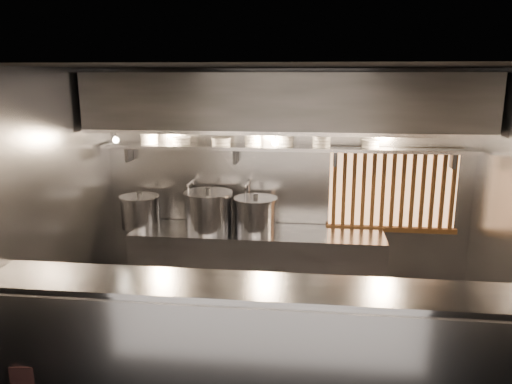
% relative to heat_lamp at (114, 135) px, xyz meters
% --- Properties ---
extents(floor, '(4.50, 4.50, 0.00)m').
position_rel_heat_lamp_xyz_m(floor, '(1.90, -0.85, -2.07)').
color(floor, black).
rests_on(floor, ground).
extents(ceiling, '(4.50, 4.50, 0.00)m').
position_rel_heat_lamp_xyz_m(ceiling, '(1.90, -0.85, 0.73)').
color(ceiling, black).
rests_on(ceiling, wall_back).
extents(wall_back, '(4.50, 0.00, 4.50)m').
position_rel_heat_lamp_xyz_m(wall_back, '(1.90, 0.65, -0.67)').
color(wall_back, gray).
rests_on(wall_back, floor).
extents(wall_left, '(0.00, 3.00, 3.00)m').
position_rel_heat_lamp_xyz_m(wall_left, '(-0.35, -0.85, -0.67)').
color(wall_left, gray).
rests_on(wall_left, floor).
extents(serving_counter, '(4.50, 0.56, 1.13)m').
position_rel_heat_lamp_xyz_m(serving_counter, '(1.90, -1.81, -1.50)').
color(serving_counter, '#9F9FA4').
rests_on(serving_counter, floor).
extents(cooking_bench, '(3.00, 0.70, 0.90)m').
position_rel_heat_lamp_xyz_m(cooking_bench, '(1.60, 0.28, -1.62)').
color(cooking_bench, '#9F9FA4').
rests_on(cooking_bench, floor).
extents(bowl_shelf, '(4.40, 0.34, 0.04)m').
position_rel_heat_lamp_xyz_m(bowl_shelf, '(1.90, 0.47, -0.19)').
color(bowl_shelf, '#9F9FA4').
rests_on(bowl_shelf, wall_back).
extents(exhaust_hood, '(4.40, 0.81, 0.65)m').
position_rel_heat_lamp_xyz_m(exhaust_hood, '(1.90, 0.25, 0.36)').
color(exhaust_hood, '#2D2D30').
rests_on(exhaust_hood, ceiling).
extents(wood_screen, '(1.56, 0.09, 1.04)m').
position_rel_heat_lamp_xyz_m(wood_screen, '(3.20, 0.60, -0.69)').
color(wood_screen, '#FFB372').
rests_on(wood_screen, wall_back).
extents(faucet_left, '(0.04, 0.30, 0.50)m').
position_rel_heat_lamp_xyz_m(faucet_left, '(0.75, 0.52, -0.76)').
color(faucet_left, silver).
rests_on(faucet_left, wall_back).
extents(faucet_right, '(0.04, 0.30, 0.50)m').
position_rel_heat_lamp_xyz_m(faucet_right, '(1.45, 0.52, -0.76)').
color(faucet_right, silver).
rests_on(faucet_right, wall_back).
extents(heat_lamp, '(0.25, 0.35, 0.20)m').
position_rel_heat_lamp_xyz_m(heat_lamp, '(0.00, 0.00, 0.00)').
color(heat_lamp, '#9F9FA4').
rests_on(heat_lamp, exhaust_hood).
extents(pendant_bulb, '(0.09, 0.09, 0.19)m').
position_rel_heat_lamp_xyz_m(pendant_bulb, '(1.80, 0.35, -0.11)').
color(pendant_bulb, '#2D2D30').
rests_on(pendant_bulb, exhaust_hood).
extents(stock_pot_left, '(0.58, 0.58, 0.43)m').
position_rel_heat_lamp_xyz_m(stock_pot_left, '(0.15, 0.30, -0.97)').
color(stock_pot_left, '#9F9FA4').
rests_on(stock_pot_left, cooking_bench).
extents(stock_pot_mid, '(0.62, 0.62, 0.50)m').
position_rel_heat_lamp_xyz_m(stock_pot_mid, '(1.01, 0.28, -0.93)').
color(stock_pot_mid, '#9F9FA4').
rests_on(stock_pot_mid, cooking_bench).
extents(stock_pot_right, '(0.67, 0.67, 0.44)m').
position_rel_heat_lamp_xyz_m(stock_pot_right, '(1.57, 0.31, -0.96)').
color(stock_pot_right, '#9F9FA4').
rests_on(stock_pot_right, cooking_bench).
extents(bowl_stack_0, '(0.22, 0.22, 0.13)m').
position_rel_heat_lamp_xyz_m(bowl_stack_0, '(0.25, 0.47, -0.10)').
color(bowl_stack_0, silver).
rests_on(bowl_stack_0, bowl_shelf).
extents(bowl_stack_1, '(0.23, 0.23, 0.09)m').
position_rel_heat_lamp_xyz_m(bowl_stack_1, '(0.65, 0.47, -0.12)').
color(bowl_stack_1, silver).
rests_on(bowl_stack_1, bowl_shelf).
extents(bowl_stack_2, '(0.24, 0.24, 0.09)m').
position_rel_heat_lamp_xyz_m(bowl_stack_2, '(1.14, 0.47, -0.12)').
color(bowl_stack_2, silver).
rests_on(bowl_stack_2, bowl_shelf).
extents(bowl_stack_3, '(0.21, 0.21, 0.17)m').
position_rel_heat_lamp_xyz_m(bowl_stack_3, '(1.52, 0.47, -0.08)').
color(bowl_stack_3, silver).
rests_on(bowl_stack_3, bowl_shelf).
extents(bowl_stack_4, '(0.20, 0.20, 0.13)m').
position_rel_heat_lamp_xyz_m(bowl_stack_4, '(1.91, 0.47, -0.10)').
color(bowl_stack_4, silver).
rests_on(bowl_stack_4, bowl_shelf).
extents(bowl_stack_5, '(0.22, 0.22, 0.13)m').
position_rel_heat_lamp_xyz_m(bowl_stack_5, '(2.33, 0.47, -0.10)').
color(bowl_stack_5, silver).
rests_on(bowl_stack_5, bowl_shelf).
extents(bowl_stack_6, '(0.22, 0.22, 0.09)m').
position_rel_heat_lamp_xyz_m(bowl_stack_6, '(2.90, 0.47, -0.12)').
color(bowl_stack_6, silver).
rests_on(bowl_stack_6, bowl_shelf).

